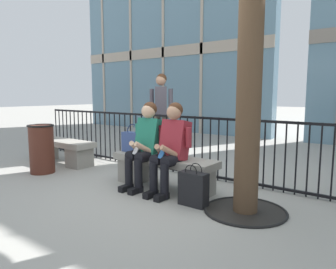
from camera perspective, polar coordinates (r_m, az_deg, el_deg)
ground_plane at (r=4.53m, az=-0.78°, el=-9.59°), size 60.00×60.00×0.00m
stone_bench at (r=4.46m, az=-0.79°, el=-6.25°), size 1.60×0.44×0.45m
seated_person_with_phone at (r=4.43m, az=-4.10°, el=-1.36°), size 0.52×0.66×1.21m
seated_person_companion at (r=4.15m, az=0.53°, el=-1.93°), size 0.52×0.66×1.21m
handbag_on_bench at (r=4.76m, az=-6.36°, el=-1.28°), size 0.35×0.15×0.43m
shopping_bag at (r=3.78m, az=4.63°, el=-9.77°), size 0.35×0.16×0.51m
bystander_at_railing at (r=6.11m, az=-1.27°, el=4.38°), size 0.55×0.44×1.71m
plaza_railing at (r=5.05m, az=4.86°, el=-2.09°), size 7.74×0.04×0.97m
stone_bench_far at (r=6.38m, az=-18.85°, el=-2.49°), size 1.60×0.44×0.45m
trash_can at (r=5.67m, az=-21.97°, el=-2.34°), size 0.43×0.43×0.82m
building_facade_left at (r=12.08m, az=-0.26°, el=22.71°), size 8.00×0.43×9.00m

